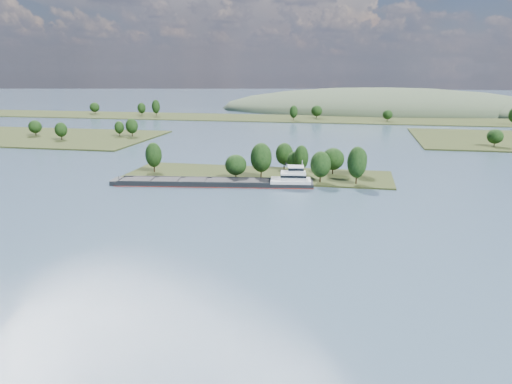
# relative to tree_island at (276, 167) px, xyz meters

# --- Properties ---
(ground) EXTENTS (1800.00, 1800.00, 0.00)m
(ground) POSITION_rel_tree_island_xyz_m (-6.86, -58.83, -3.91)
(ground) COLOR #3A5065
(ground) RESTS_ON ground
(tree_island) EXTENTS (100.00, 30.00, 14.43)m
(tree_island) POSITION_rel_tree_island_xyz_m (0.00, 0.00, 0.00)
(tree_island) COLOR #283115
(tree_island) RESTS_ON ground
(back_shoreline) EXTENTS (900.00, 60.00, 15.00)m
(back_shoreline) POSITION_rel_tree_island_xyz_m (0.11, 221.08, -3.29)
(back_shoreline) COLOR #283115
(back_shoreline) RESTS_ON ground
(hill_west) EXTENTS (320.00, 160.00, 44.00)m
(hill_west) POSITION_rel_tree_island_xyz_m (53.14, 321.17, -3.91)
(hill_west) COLOR #394832
(hill_west) RESTS_ON ground
(cargo_barge) EXTENTS (71.53, 18.08, 9.61)m
(cargo_barge) POSITION_rel_tree_island_xyz_m (-14.95, -17.20, -2.70)
(cargo_barge) COLOR black
(cargo_barge) RESTS_ON ground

